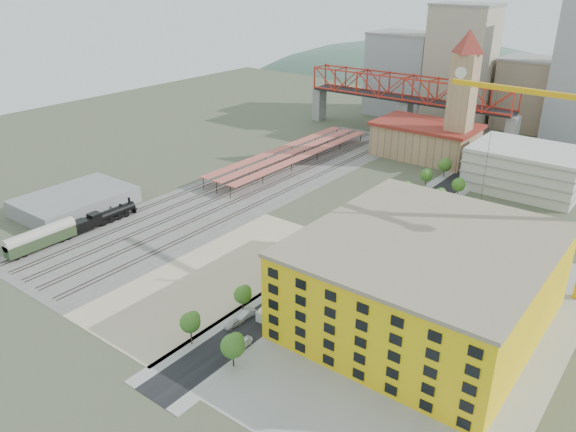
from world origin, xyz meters
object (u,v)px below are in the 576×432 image
Objects in this scene: construction_building at (425,279)px; site_trailer_a at (271,308)px; clock_tower at (463,87)px; coach at (41,238)px; site_trailer_c at (331,266)px; car_0 at (233,324)px; site_trailer_d at (346,256)px; locomotive at (105,217)px; site_trailer_b at (306,284)px.

construction_building is 5.77× the size of site_trailer_a.
site_trailer_a is at bearing -86.10° from clock_tower.
coach is at bearing -177.78° from site_trailer_a.
coach reaches higher than site_trailer_c.
site_trailer_d is at bearing 91.23° from car_0.
site_trailer_d is at bearing 80.91° from site_trailer_a.
coach reaches higher than site_trailer_a.
locomotive is 66.32m from site_trailer_a.
coach is at bearing -169.13° from site_trailer_b.
locomotive is 64.77m from car_0.
clock_tower is at bearing 84.04° from site_trailer_b.
site_trailer_a is at bearing -108.54° from site_trailer_c.
site_trailer_a is 0.99× the size of site_trailer_b.
site_trailer_a is 2.11× the size of car_0.
site_trailer_c is (0.00, 22.86, 0.02)m from site_trailer_a.
clock_tower reaches higher than site_trailer_d.
locomotive reaches higher than site_trailer_d.
site_trailer_b is 1.00× the size of site_trailer_c.
site_trailer_a is at bearing -5.55° from locomotive.
construction_building reaches higher than site_trailer_d.
site_trailer_a is 29.42m from site_trailer_d.
locomotive is 68.02m from site_trailer_c.
clock_tower reaches higher than locomotive.
coach reaches higher than site_trailer_b.
construction_building is 32.28m from site_trailer_a.
construction_building is 5.69× the size of site_trailer_b.
site_trailer_b is (66.00, 5.98, -0.89)m from locomotive.
site_trailer_d reaches higher than site_trailer_a.
site_trailer_b is (66.00, 25.59, -1.92)m from coach.
site_trailer_c is at bearing -96.18° from site_trailer_d.
construction_building is at bearing 6.74° from locomotive.
locomotive reaches higher than site_trailer_c.
site_trailer_c is at bearing 79.68° from site_trailer_b.
site_trailer_c is at bearing 28.65° from coach.
coach is 70.81m from site_trailer_b.
construction_building is 27.70m from site_trailer_b.
site_trailer_c is (66.00, 36.06, -1.91)m from coach.
construction_building is 27.82m from site_trailer_c.
coach reaches higher than site_trailer_d.
clock_tower reaches higher than car_0.
clock_tower is 5.93× the size of site_trailer_a.
construction_building is 2.25× the size of locomotive.
site_trailer_b is (8.00, -104.88, -27.48)m from clock_tower.
site_trailer_a is 9.10m from car_0.
coach is at bearing -153.33° from site_trailer_d.
car_0 is (-3.00, -8.58, -0.49)m from site_trailer_a.
car_0 is (-3.00, -38.00, -0.59)m from site_trailer_d.
site_trailer_b is 2.14× the size of car_0.
site_trailer_d reaches higher than car_0.
construction_building reaches higher than coach.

